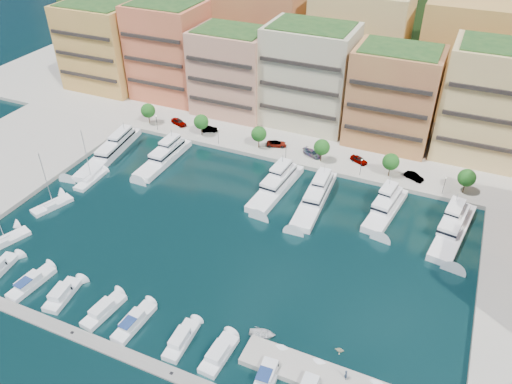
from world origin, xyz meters
TOP-DOWN VIEW (x-y plane):
  - ground at (0.00, 0.00)m, footprint 400.00×400.00m
  - north_quay at (0.00, 62.00)m, footprint 220.00×64.00m
  - hillside at (0.00, 110.00)m, footprint 240.00×40.00m
  - south_pontoon at (-3.00, -30.00)m, footprint 72.00×2.20m
  - apartment_0 at (-66.00, 49.99)m, footprint 22.00×16.50m
  - apartment_1 at (-44.00, 51.99)m, footprint 20.00×16.50m
  - apartment_2 at (-23.00, 49.99)m, footprint 20.00×15.50m
  - apartment_3 at (-2.00, 51.99)m, footprint 22.00×16.50m
  - apartment_4 at (20.00, 49.99)m, footprint 20.00×15.50m
  - apartment_5 at (42.00, 51.99)m, footprint 22.00×16.50m
  - backblock_0 at (-55.00, 74.00)m, footprint 26.00×18.00m
  - backblock_1 at (-25.00, 74.00)m, footprint 26.00×18.00m
  - backblock_2 at (5.00, 74.00)m, footprint 26.00×18.00m
  - backblock_3 at (35.00, 74.00)m, footprint 26.00×18.00m
  - tree_0 at (-40.00, 33.50)m, footprint 3.80×3.80m
  - tree_1 at (-24.00, 33.50)m, footprint 3.80×3.80m
  - tree_2 at (-8.00, 33.50)m, footprint 3.80×3.80m
  - tree_3 at (8.00, 33.50)m, footprint 3.80×3.80m
  - tree_4 at (24.00, 33.50)m, footprint 3.80×3.80m
  - tree_5 at (40.00, 33.50)m, footprint 3.80×3.80m
  - lamppost_0 at (-36.00, 31.20)m, footprint 0.30×0.30m
  - lamppost_1 at (-18.00, 31.20)m, footprint 0.30×0.30m
  - lamppost_2 at (0.00, 31.20)m, footprint 0.30×0.30m
  - lamppost_3 at (18.00, 31.20)m, footprint 0.30×0.30m
  - lamppost_4 at (36.00, 31.20)m, footprint 0.30×0.30m
  - yacht_0 at (-40.37, 17.57)m, footprint 7.34×25.30m
  - yacht_1 at (-26.80, 20.20)m, footprint 4.67×19.15m
  - yacht_3 at (2.36, 19.88)m, footprint 6.17×20.21m
  - yacht_4 at (11.51, 19.09)m, footprint 5.24×21.68m
  - yacht_5 at (26.04, 21.33)m, footprint 6.51×17.16m
  - yacht_6 at (39.47, 19.85)m, footprint 7.36×20.43m
  - cruiser_1 at (-25.53, -24.62)m, footprint 3.47×8.97m
  - cruiser_2 at (-18.69, -24.58)m, footprint 3.84×7.94m
  - cruiser_3 at (-10.16, -24.59)m, footprint 3.48×8.43m
  - cruiser_4 at (-4.23, -24.61)m, footprint 3.05×8.71m
  - cruiser_5 at (4.39, -24.59)m, footprint 2.84×7.93m
  - cruiser_6 at (10.84, -24.58)m, footprint 3.21×7.80m
  - cruiser_7 at (18.82, -24.61)m, footprint 3.29×8.14m
  - sailboat_1 at (-38.43, -5.45)m, footprint 5.43×8.91m
  - sailboat_0 at (-38.61, -18.22)m, footprint 5.92×10.03m
  - sailboat_2 at (-37.32, 5.50)m, footprint 2.97×8.75m
  - tender_1 at (26.98, -16.34)m, footprint 1.53×1.35m
  - tender_0 at (15.24, -18.33)m, footprint 4.74×3.88m
  - car_0 at (-32.38, 35.97)m, footprint 5.26×3.57m
  - car_1 at (-23.10, 35.85)m, footprint 4.51×3.15m
  - car_2 at (-4.16, 35.87)m, footprint 5.47×3.76m
  - car_3 at (5.34, 35.02)m, footprint 5.23×3.72m
  - car_4 at (16.39, 36.53)m, footprint 4.73×3.45m
  - car_5 at (29.44, 34.42)m, footprint 4.64×3.21m
  - person_0 at (29.15, -21.22)m, footprint 0.71×0.77m

SIDE VIEW (x-z plane):
  - ground at x=0.00m, z-range 0.00..0.00m
  - north_quay at x=0.00m, z-range -1.00..1.00m
  - hillside at x=0.00m, z-range -29.00..29.00m
  - south_pontoon at x=-3.00m, z-range -0.17..0.17m
  - sailboat_0 at x=-38.61m, z-range -6.29..6.91m
  - sailboat_1 at x=-38.43m, z-range -6.29..6.91m
  - sailboat_2 at x=-37.32m, z-range -6.28..6.92m
  - tender_1 at x=26.98m, z-range 0.00..0.75m
  - tender_0 at x=15.24m, z-range 0.00..0.86m
  - cruiser_3 at x=-10.16m, z-range -0.73..1.82m
  - cruiser_5 at x=4.39m, z-range -0.73..1.82m
  - cruiser_6 at x=10.84m, z-range -0.73..1.82m
  - cruiser_2 at x=-18.69m, z-range -0.73..1.82m
  - cruiser_1 at x=-25.53m, z-range -0.76..1.90m
  - cruiser_4 at x=-4.23m, z-range -0.76..1.90m
  - cruiser_7 at x=18.82m, z-range -0.76..1.90m
  - yacht_4 at x=11.51m, z-range -2.56..4.74m
  - yacht_1 at x=-26.80m, z-range -2.56..4.74m
  - yacht_0 at x=-40.37m, z-range -2.44..4.86m
  - yacht_3 at x=2.36m, z-range -2.44..4.86m
  - yacht_6 at x=39.47m, z-range -2.44..4.86m
  - yacht_5 at x=26.04m, z-range -2.44..4.86m
  - car_2 at x=-4.16m, z-range 1.00..2.39m
  - car_3 at x=5.34m, z-range 1.00..2.41m
  - car_1 at x=-23.10m, z-range 1.00..2.41m
  - car_5 at x=29.44m, z-range 1.00..2.45m
  - car_4 at x=16.39m, z-range 1.00..2.50m
  - car_0 at x=-32.38m, z-range 1.00..2.66m
  - person_0 at x=29.15m, z-range 1.00..2.76m
  - lamppost_0 at x=-36.00m, z-range 1.73..5.93m
  - lamppost_1 at x=-18.00m, z-range 1.73..5.93m
  - lamppost_2 at x=0.00m, z-range 1.73..5.93m
  - lamppost_3 at x=18.00m, z-range 1.73..5.93m
  - lamppost_4 at x=36.00m, z-range 1.73..5.93m
  - tree_0 at x=-40.00m, z-range 1.92..7.57m
  - tree_1 at x=-24.00m, z-range 1.92..7.57m
  - tree_2 at x=-8.00m, z-range 1.92..7.57m
  - tree_3 at x=8.00m, z-range 1.92..7.57m
  - tree_4 at x=24.00m, z-range 1.92..7.57m
  - tree_5 at x=40.00m, z-range 1.92..7.57m
  - apartment_2 at x=-23.00m, z-range 0.91..23.71m
  - apartment_4 at x=20.00m, z-range 0.91..24.71m
  - apartment_0 at x=-66.00m, z-range 0.91..25.71m
  - apartment_3 at x=-2.00m, z-range 0.91..26.71m
  - apartment_5 at x=42.00m, z-range 0.91..27.71m
  - apartment_1 at x=-44.00m, z-range 0.91..27.71m
  - backblock_0 at x=-55.00m, z-range 1.00..31.00m
  - backblock_1 at x=-25.00m, z-range 1.00..31.00m
  - backblock_2 at x=5.00m, z-range 1.00..31.00m
  - backblock_3 at x=35.00m, z-range 1.00..31.00m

